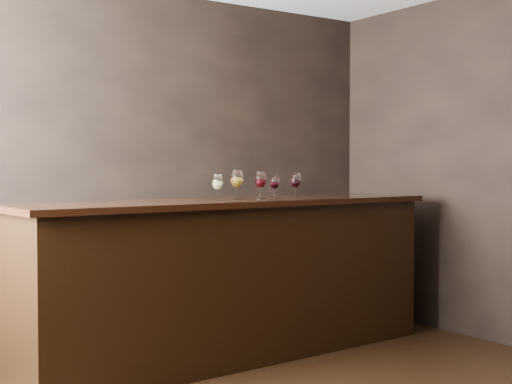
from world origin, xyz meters
TOP-DOWN VIEW (x-y plane):
  - room_shell at (-0.23, 0.11)m, footprint 5.02×4.52m
  - bar_counter at (0.56, 1.32)m, footprint 3.19×0.87m
  - bar_top at (0.56, 1.32)m, footprint 3.30×0.95m
  - back_bar_shelf at (-0.67, 2.03)m, footprint 2.62×0.40m
  - glass_white at (0.41, 1.30)m, footprint 0.08×0.08m
  - glass_amber at (0.58, 1.31)m, footprint 0.09×0.09m
  - glass_red_a at (0.77, 1.28)m, footprint 0.09×0.09m
  - glass_red_b at (0.93, 1.32)m, footprint 0.07×0.07m
  - glass_red_c at (1.11, 1.30)m, footprint 0.08×0.08m

SIDE VIEW (x-z plane):
  - back_bar_shelf at x=-0.67m, z-range 0.00..0.94m
  - bar_counter at x=0.56m, z-range 0.00..1.11m
  - bar_top at x=0.56m, z-range 1.11..1.15m
  - glass_red_b at x=0.93m, z-range 1.18..1.35m
  - glass_white at x=0.41m, z-range 1.18..1.36m
  - glass_red_c at x=1.11m, z-range 1.18..1.37m
  - glass_red_a at x=0.77m, z-range 1.18..1.39m
  - glass_amber at x=0.58m, z-range 1.19..1.40m
  - room_shell at x=-0.23m, z-range 0.40..3.21m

